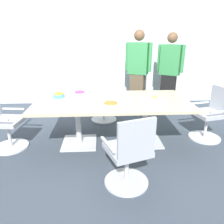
{
  "coord_description": "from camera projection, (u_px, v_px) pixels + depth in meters",
  "views": [
    {
      "loc": [
        -0.18,
        -3.18,
        1.7
      ],
      "look_at": [
        0.0,
        0.0,
        0.55
      ],
      "focal_mm": 33.69,
      "sensor_mm": 36.0,
      "label": 1
    }
  ],
  "objects": [
    {
      "name": "snack_bowl_candy_mix",
      "position": [
        80.0,
        94.0,
        3.48
      ],
      "size": [
        0.19,
        0.19,
        0.11
      ],
      "color": "white",
      "rests_on": "conference_table"
    },
    {
      "name": "person_standing_0",
      "position": [
        138.0,
        70.0,
        4.84
      ],
      "size": [
        0.58,
        0.39,
        1.84
      ],
      "rotation": [
        0.0,
        0.0,
        -3.59
      ],
      "color": "brown",
      "rests_on": "ground"
    },
    {
      "name": "plate_stack",
      "position": [
        118.0,
        97.0,
        3.4
      ],
      "size": [
        0.21,
        0.21,
        0.05
      ],
      "color": "white",
      "rests_on": "conference_table"
    },
    {
      "name": "back_wall",
      "position": [
        107.0,
        49.0,
        5.35
      ],
      "size": [
        8.0,
        0.1,
        2.8
      ],
      "primitive_type": "cube",
      "color": "silver",
      "rests_on": "ground"
    },
    {
      "name": "donut_platter",
      "position": [
        153.0,
        100.0,
        3.27
      ],
      "size": [
        0.38,
        0.37,
        0.04
      ],
      "color": "white",
      "rests_on": "conference_table"
    },
    {
      "name": "snack_bowl_chips_orange",
      "position": [
        59.0,
        95.0,
        3.45
      ],
      "size": [
        0.18,
        0.18,
        0.09
      ],
      "color": "#4C9EC6",
      "rests_on": "conference_table"
    },
    {
      "name": "ground_plane",
      "position": [
        112.0,
        143.0,
        3.58
      ],
      "size": [
        10.0,
        10.0,
        0.01
      ],
      "primitive_type": "cube",
      "color": "#3D4754"
    },
    {
      "name": "snack_bowl_pretzels",
      "position": [
        111.0,
        105.0,
        2.93
      ],
      "size": [
        0.21,
        0.21,
        0.11
      ],
      "color": "beige",
      "rests_on": "conference_table"
    },
    {
      "name": "office_chair_0",
      "position": [
        129.0,
        156.0,
        2.41
      ],
      "size": [
        0.69,
        0.69,
        0.91
      ],
      "rotation": [
        0.0,
        0.0,
        0.33
      ],
      "color": "silver",
      "rests_on": "ground"
    },
    {
      "name": "person_standing_1",
      "position": [
        169.0,
        71.0,
        4.88
      ],
      "size": [
        0.56,
        0.42,
        1.79
      ],
      "rotation": [
        0.0,
        0.0,
        -3.71
      ],
      "color": "black",
      "rests_on": "ground"
    },
    {
      "name": "office_chair_3",
      "position": [
        4.0,
        124.0,
        3.28
      ],
      "size": [
        0.6,
        0.6,
        0.91
      ],
      "rotation": [
        0.0,
        0.0,
        -1.69
      ],
      "color": "silver",
      "rests_on": "ground"
    },
    {
      "name": "office_chair_2",
      "position": [
        104.0,
        101.0,
        4.46
      ],
      "size": [
        0.56,
        0.56,
        0.91
      ],
      "rotation": [
        0.0,
        0.0,
        -3.18
      ],
      "color": "silver",
      "rests_on": "ground"
    },
    {
      "name": "napkin_pile",
      "position": [
        160.0,
        105.0,
        2.97
      ],
      "size": [
        0.16,
        0.16,
        0.08
      ],
      "primitive_type": "cube",
      "color": "white",
      "rests_on": "conference_table"
    },
    {
      "name": "office_chair_1",
      "position": [
        210.0,
        116.0,
        3.61
      ],
      "size": [
        0.65,
        0.65,
        0.91
      ],
      "rotation": [
        0.0,
        0.0,
        -4.49
      ],
      "color": "silver",
      "rests_on": "ground"
    },
    {
      "name": "conference_table",
      "position": [
        112.0,
        108.0,
        3.36
      ],
      "size": [
        2.4,
        1.2,
        0.75
      ],
      "color": "#CCB793",
      "rests_on": "ground"
    }
  ]
}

